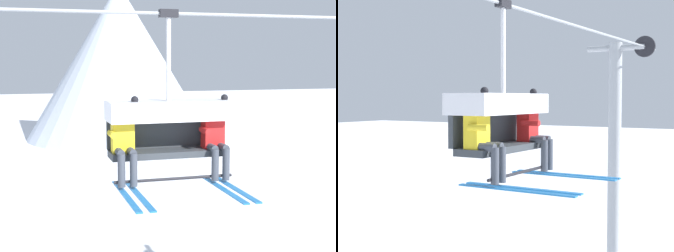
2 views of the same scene
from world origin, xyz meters
The scene contains 5 objects.
mountain_peak_east centered at (6.47, 37.25, 6.80)m, with size 16.46×16.46×13.60m.
lift_cable centered at (-0.27, -0.80, 7.66)m, with size 17.13×0.05×0.05m.
chairlift_chair centered at (0.07, -0.73, 6.08)m, with size 1.84×0.74×2.51m.
skier_yellow centered at (-0.64, -0.94, 5.80)m, with size 0.48×1.70×1.34m.
skier_red centered at (0.79, -0.94, 5.80)m, with size 0.48×1.70×1.34m.
Camera 1 is at (-2.07, -8.24, 6.99)m, focal length 55.00 mm.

